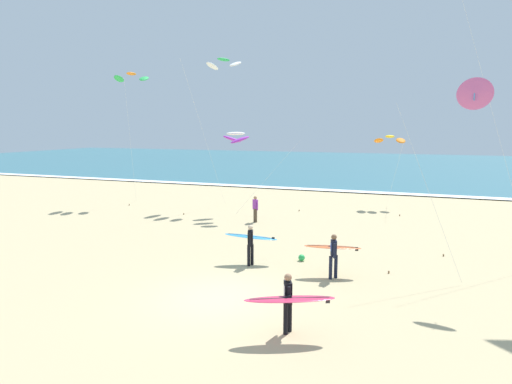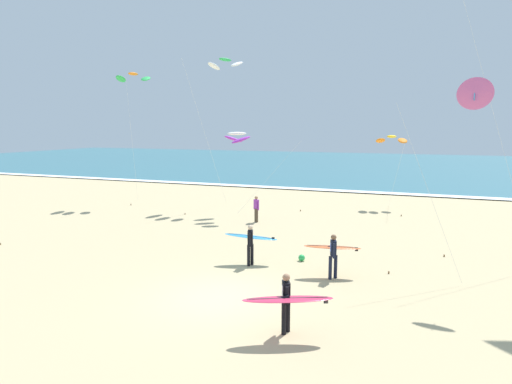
# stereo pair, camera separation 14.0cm
# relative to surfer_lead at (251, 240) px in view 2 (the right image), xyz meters

# --- Properties ---
(ground_plane) EXTENTS (160.00, 160.00, 0.00)m
(ground_plane) POSITION_rel_surfer_lead_xyz_m (0.37, -3.84, -1.04)
(ground_plane) COLOR tan
(ocean_water) EXTENTS (160.00, 60.00, 0.08)m
(ocean_water) POSITION_rel_surfer_lead_xyz_m (0.37, 52.20, -1.00)
(ocean_water) COLOR #336B7A
(ocean_water) RESTS_ON ground
(shoreline_foam) EXTENTS (160.00, 1.38, 0.01)m
(shoreline_foam) POSITION_rel_surfer_lead_xyz_m (0.37, 22.50, -0.96)
(shoreline_foam) COLOR white
(shoreline_foam) RESTS_ON ocean_water
(surfer_lead) EXTENTS (2.26, 1.18, 1.71)m
(surfer_lead) POSITION_rel_surfer_lead_xyz_m (0.00, 0.00, 0.00)
(surfer_lead) COLOR black
(surfer_lead) RESTS_ON ground
(surfer_trailing) EXTENTS (2.22, 1.16, 1.71)m
(surfer_trailing) POSITION_rel_surfer_lead_xyz_m (3.51, -0.40, -0.00)
(surfer_trailing) COLOR black
(surfer_trailing) RESTS_ON ground
(surfer_third) EXTENTS (2.44, 1.46, 1.71)m
(surfer_third) POSITION_rel_surfer_lead_xyz_m (3.32, -5.63, 0.00)
(surfer_third) COLOR black
(surfer_third) RESTS_ON ground
(kite_arc_emerald_near) EXTENTS (2.79, 5.38, 10.48)m
(kite_arc_emerald_near) POSITION_rel_surfer_lead_xyz_m (-7.05, 12.78, 9.07)
(kite_arc_emerald_near) COLOR white
(kite_arc_emerald_near) RESTS_ON ground
(kite_arc_ivory_mid) EXTENTS (4.77, 4.12, 5.36)m
(kite_arc_ivory_mid) POSITION_rel_surfer_lead_xyz_m (-4.71, 9.45, 3.96)
(kite_arc_ivory_mid) COLOR purple
(kite_arc_ivory_mid) RESTS_ON ground
(kite_delta_rose_distant) EXTENTS (3.21, 0.76, 7.39)m
(kite_delta_rose_distant) POSITION_rel_surfer_lead_xyz_m (8.04, 0.38, 5.74)
(kite_delta_rose_distant) COLOR pink
(kite_delta_rose_distant) RESTS_ON ground
(kite_arc_golden_outer) EXTENTS (2.36, 4.38, 5.11)m
(kite_arc_golden_outer) POSITION_rel_surfer_lead_xyz_m (4.19, 16.41, 3.76)
(kite_arc_golden_outer) COLOR orange
(kite_arc_golden_outer) RESTS_ON ground
(kite_arc_amber_extra) EXTENTS (2.77, 2.57, 9.65)m
(kite_arc_amber_extra) POSITION_rel_surfer_lead_xyz_m (-13.96, 11.54, 8.26)
(kite_arc_amber_extra) COLOR green
(kite_arc_amber_extra) RESTS_ON ground
(bystander_purple_top) EXTENTS (0.43, 0.33, 1.59)m
(bystander_purple_top) POSITION_rel_surfer_lead_xyz_m (-2.76, 7.80, -0.23)
(bystander_purple_top) COLOR #4C3D2D
(bystander_purple_top) RESTS_ON ground
(beach_ball) EXTENTS (0.28, 0.28, 0.28)m
(beach_ball) POSITION_rel_surfer_lead_xyz_m (1.87, 1.19, -0.90)
(beach_ball) COLOR green
(beach_ball) RESTS_ON ground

